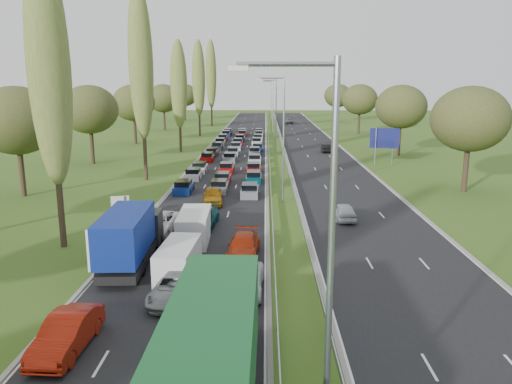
{
  "coord_description": "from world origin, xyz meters",
  "views": [
    {
      "loc": [
        2.76,
        -4.46,
        11.36
      ],
      "look_at": [
        1.92,
        40.48,
        1.5
      ],
      "focal_mm": 35.0,
      "sensor_mm": 36.0,
      "label": 1
    }
  ],
  "objects": [
    {
      "name": "near_car_11",
      "position": [
        1.34,
        27.17,
        0.74
      ],
      "size": [
        2.33,
        5.05,
        1.43
      ],
      "primitive_type": "imported",
      "rotation": [
        0.0,
        0.0,
        -0.07
      ],
      "color": "#932209",
      "rests_on": "near_carriageway"
    },
    {
      "name": "traffic_queue_fill",
      "position": [
        -2.23,
        77.45,
        0.44
      ],
      "size": [
        9.05,
        66.5,
        0.8
      ],
      "color": "navy",
      "rests_on": "ground"
    },
    {
      "name": "near_car_7",
      "position": [
        -2.11,
        34.63,
        0.68
      ],
      "size": [
        2.15,
        4.69,
        1.33
      ],
      "primitive_type": "imported",
      "rotation": [
        0.0,
        0.0,
        -0.06
      ],
      "color": "#044849",
      "rests_on": "near_carriageway"
    },
    {
      "name": "far_car_1",
      "position": [
        12.91,
        78.81,
        0.68
      ],
      "size": [
        1.52,
        4.07,
        1.33
      ],
      "primitive_type": "imported",
      "rotation": [
        0.0,
        0.0,
        3.11
      ],
      "color": "black",
      "rests_on": "far_carriageway"
    },
    {
      "name": "white_van_rear",
      "position": [
        -2.38,
        30.59,
        1.12
      ],
      "size": [
        2.14,
        5.44,
        2.19
      ],
      "rotation": [
        0.0,
        0.0,
        0.03
      ],
      "color": "silver",
      "rests_on": "near_carriageway"
    },
    {
      "name": "near_carriageway",
      "position": [
        -2.25,
        82.5,
        0.0
      ],
      "size": [
        10.5,
        215.0,
        0.04
      ],
      "primitive_type": "cube",
      "color": "black",
      "rests_on": "ground"
    },
    {
      "name": "near_car_10",
      "position": [
        1.49,
        21.29,
        0.72
      ],
      "size": [
        2.51,
        5.13,
        1.4
      ],
      "primitive_type": "imported",
      "rotation": [
        0.0,
        0.0,
        -0.04
      ],
      "color": "#B0B4BA",
      "rests_on": "near_carriageway"
    },
    {
      "name": "near_car_6",
      "position": [
        -2.0,
        20.28,
        0.69
      ],
      "size": [
        2.64,
        5.02,
        1.35
      ],
      "primitive_type": "imported",
      "rotation": [
        0.0,
        0.0,
        -0.09
      ],
      "color": "gray",
      "rests_on": "near_carriageway"
    },
    {
      "name": "near_car_9",
      "position": [
        1.24,
        14.34,
        0.77
      ],
      "size": [
        1.76,
        4.63,
        1.51
      ],
      "primitive_type": "imported",
      "rotation": [
        0.0,
        0.0,
        0.04
      ],
      "color": "black",
      "rests_on": "near_carriageway"
    },
    {
      "name": "near_car_2",
      "position": [
        -5.5,
        32.36,
        0.79
      ],
      "size": [
        2.93,
        5.7,
        1.54
      ],
      "primitive_type": "imported",
      "rotation": [
        0.0,
        0.0,
        -0.07
      ],
      "color": "white",
      "rests_on": "near_carriageway"
    },
    {
      "name": "poplar_row",
      "position": [
        -11.5,
        68.17,
        12.39
      ],
      "size": [
        2.8,
        127.8,
        22.44
      ],
      "color": "#2D2116",
      "rests_on": "ground"
    },
    {
      "name": "white_van_front",
      "position": [
        -2.38,
        23.76,
        1.03
      ],
      "size": [
        1.95,
        4.98,
        2.0
      ],
      "rotation": [
        0.0,
        0.0,
        -0.05
      ],
      "color": "silver",
      "rests_on": "near_carriageway"
    },
    {
      "name": "near_car_1",
      "position": [
        -5.77,
        15.03,
        0.81
      ],
      "size": [
        1.88,
        4.84,
        1.57
      ],
      "primitive_type": "imported",
      "rotation": [
        0.0,
        0.0,
        -0.04
      ],
      "color": "#A21B09",
      "rests_on": "near_carriageway"
    },
    {
      "name": "far_car_0",
      "position": [
        9.4,
        36.48,
        0.74
      ],
      "size": [
        1.86,
        4.29,
        1.44
      ],
      "primitive_type": "imported",
      "rotation": [
        0.0,
        0.0,
        3.18
      ],
      "color": "#ABB1B5",
      "rests_on": "far_carriageway"
    },
    {
      "name": "ground",
      "position": [
        4.5,
        80.0,
        0.0
      ],
      "size": [
        260.0,
        260.0,
        0.0
      ],
      "primitive_type": "plane",
      "color": "#37551A",
      "rests_on": "ground"
    },
    {
      "name": "woodland_right",
      "position": [
        24.0,
        66.67,
        7.68
      ],
      "size": [
        8.0,
        153.0,
        11.1
      ],
      "color": "#2D2116",
      "rests_on": "ground"
    },
    {
      "name": "far_car_2",
      "position": [
        9.32,
        139.27,
        0.75
      ],
      "size": [
        2.7,
        5.35,
        1.45
      ],
      "primitive_type": "imported",
      "rotation": [
        0.0,
        0.0,
        3.2
      ],
      "color": "slate",
      "rests_on": "far_carriageway"
    },
    {
      "name": "woodland_left",
      "position": [
        -22.0,
        62.63,
        7.68
      ],
      "size": [
        8.0,
        166.0,
        11.1
      ],
      "color": "#2D2116",
      "rests_on": "ground"
    },
    {
      "name": "lamp_columns",
      "position": [
        4.5,
        78.0,
        6.0
      ],
      "size": [
        0.18,
        140.18,
        12.0
      ],
      "color": "gray",
      "rests_on": "ground"
    },
    {
      "name": "far_carriageway",
      "position": [
        11.25,
        82.5,
        0.0
      ],
      "size": [
        10.5,
        215.0,
        0.04
      ],
      "primitive_type": "cube",
      "color": "black",
      "rests_on": "ground"
    },
    {
      "name": "central_reservation",
      "position": [
        4.5,
        82.5,
        0.55
      ],
      "size": [
        2.36,
        215.0,
        0.32
      ],
      "color": "gray",
      "rests_on": "ground"
    },
    {
      "name": "green_lorry",
      "position": [
        1.03,
        9.45,
        2.38
      ],
      "size": [
        2.79,
        15.07,
        4.46
      ],
      "rotation": [
        0.0,
        0.0,
        -0.01
      ],
      "color": "black",
      "rests_on": "near_carriageway"
    },
    {
      "name": "near_car_8",
      "position": [
        -2.24,
        41.93,
        0.81
      ],
      "size": [
        2.22,
        4.75,
        1.57
      ],
      "primitive_type": "imported",
      "rotation": [
        0.0,
        0.0,
        0.08
      ],
      "color": "#AC6E0B",
      "rests_on": "near_carriageway"
    },
    {
      "name": "direction_sign",
      "position": [
        19.4,
        65.34,
        3.57
      ],
      "size": [
        3.94,
        0.91,
        5.2
      ],
      "color": "gray",
      "rests_on": "ground"
    },
    {
      "name": "blue_lorry",
      "position": [
        -5.67,
        25.25,
        1.92
      ],
      "size": [
        2.43,
        8.75,
        3.7
      ],
      "rotation": [
        0.0,
        0.0,
        0.05
      ],
      "color": "black",
      "rests_on": "near_carriageway"
    },
    {
      "name": "info_sign",
      "position": [
        -9.4,
        35.94,
        1.37
      ],
      "size": [
        1.48,
        0.46,
        2.1
      ],
      "color": "gray",
      "rests_on": "ground"
    }
  ]
}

